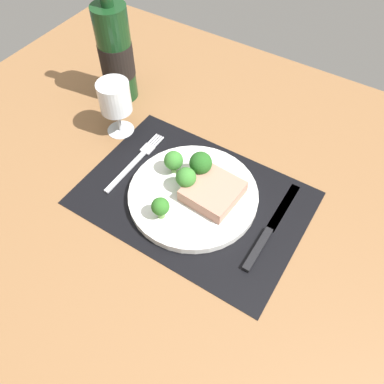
{
  "coord_description": "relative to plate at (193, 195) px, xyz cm",
  "views": [
    {
      "loc": [
        25.06,
        -40.13,
        63.39
      ],
      "look_at": [
        -0.26,
        -0.03,
        1.9
      ],
      "focal_mm": 36.55,
      "sensor_mm": 36.0,
      "label": 1
    }
  ],
  "objects": [
    {
      "name": "plate",
      "position": [
        0.0,
        0.0,
        0.0
      ],
      "size": [
        25.97,
        25.97,
        1.6
      ],
      "primitive_type": "cylinder",
      "color": "white",
      "rests_on": "placemat"
    },
    {
      "name": "wine_glass",
      "position": [
        -24.85,
        7.79,
        7.7
      ],
      "size": [
        7.03,
        7.03,
        13.06
      ],
      "color": "silver",
      "rests_on": "ground_plane"
    },
    {
      "name": "broccoli_center",
      "position": [
        -1.67,
        -0.36,
        4.16
      ],
      "size": [
        4.04,
        4.04,
        5.62
      ],
      "color": "#6B994C",
      "rests_on": "plate"
    },
    {
      "name": "knife",
      "position": [
        16.4,
        0.53,
        -0.5
      ],
      "size": [
        1.8,
        23.0,
        0.8
      ],
      "rotation": [
        0.0,
        0.0,
        0.06
      ],
      "color": "black",
      "rests_on": "placemat"
    },
    {
      "name": "broccoli_back_left",
      "position": [
        -6.34,
        2.65,
        3.96
      ],
      "size": [
        3.93,
        3.93,
        5.22
      ],
      "color": "#6B994C",
      "rests_on": "plate"
    },
    {
      "name": "steak",
      "position": [
        3.66,
        1.39,
        2.18
      ],
      "size": [
        10.55,
        10.7,
        2.75
      ],
      "primitive_type": "cube",
      "rotation": [
        0.0,
        0.0,
        -0.07
      ],
      "color": "tan",
      "rests_on": "plate"
    },
    {
      "name": "fork",
      "position": [
        -15.65,
        1.42,
        -0.55
      ],
      "size": [
        2.4,
        19.2,
        0.5
      ],
      "rotation": [
        0.0,
        0.0,
        -0.06
      ],
      "color": "silver",
      "rests_on": "placemat"
    },
    {
      "name": "broccoli_near_fork",
      "position": [
        -1.04,
        4.42,
        4.62
      ],
      "size": [
        4.59,
        4.59,
        6.27
      ],
      "color": "#5B8942",
      "rests_on": "plate"
    },
    {
      "name": "ground_plane",
      "position": [
        0.0,
        0.0,
        -2.6
      ],
      "size": [
        140.0,
        110.0,
        3.0
      ],
      "primitive_type": "cube",
      "color": "brown"
    },
    {
      "name": "broccoli_near_steak",
      "position": [
        -2.13,
        -7.98,
        3.71
      ],
      "size": [
        3.44,
        3.44,
        4.81
      ],
      "color": "#6B994C",
      "rests_on": "plate"
    },
    {
      "name": "placemat",
      "position": [
        0.0,
        0.0,
        -0.95
      ],
      "size": [
        44.55,
        31.15,
        0.3
      ],
      "primitive_type": "cube",
      "color": "black",
      "rests_on": "ground_plane"
    },
    {
      "name": "wine_bottle",
      "position": [
        -32.55,
        18.22,
        10.61
      ],
      "size": [
        7.96,
        7.96,
        31.72
      ],
      "color": "#143819",
      "rests_on": "ground_plane"
    }
  ]
}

